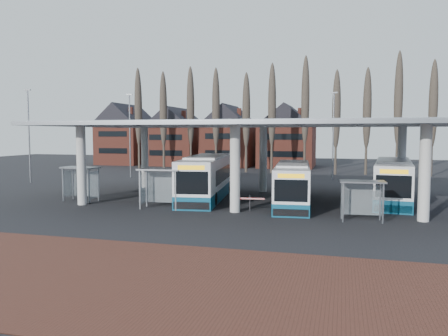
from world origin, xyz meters
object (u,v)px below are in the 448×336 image
(bus_1, at_px, (208,178))
(shelter_1, at_px, (161,179))
(bus_3, at_px, (393,181))
(bus_2, at_px, (293,184))
(shelter_0, at_px, (82,176))
(shelter_2, at_px, (362,192))

(bus_1, distance_m, shelter_1, 6.12)
(bus_3, bearing_deg, shelter_1, -148.52)
(bus_3, height_order, shelter_1, bus_3)
(bus_2, xyz_separation_m, shelter_1, (-8.96, -4.52, 0.61))
(shelter_0, bearing_deg, shelter_1, -5.07)
(shelter_0, xyz_separation_m, shelter_1, (7.53, -1.48, 0.12))
(bus_2, height_order, shelter_1, bus_2)
(bus_1, height_order, bus_3, bus_1)
(bus_1, relative_size, bus_3, 1.06)
(bus_3, bearing_deg, bus_2, -149.75)
(bus_1, bearing_deg, shelter_0, -161.65)
(bus_1, relative_size, shelter_1, 4.10)
(bus_1, height_order, shelter_2, bus_1)
(shelter_0, bearing_deg, bus_3, 21.16)
(bus_3, xyz_separation_m, shelter_1, (-16.58, -7.98, 0.53))
(bus_3, distance_m, shelter_2, 9.38)
(bus_3, height_order, shelter_0, bus_3)
(bus_2, bearing_deg, shelter_0, -174.74)
(bus_2, height_order, shelter_2, bus_2)
(shelter_0, bearing_deg, bus_1, 31.51)
(bus_1, height_order, shelter_1, bus_1)
(shelter_0, height_order, shelter_2, shelter_0)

